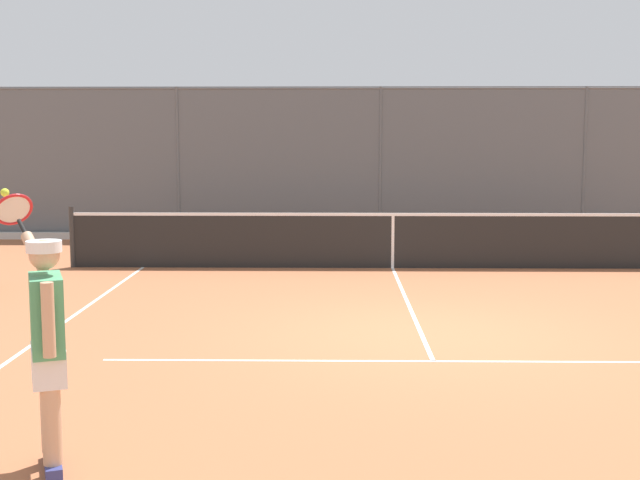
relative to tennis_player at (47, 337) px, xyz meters
The scene contains 5 objects.
ground_plane 5.12m from the tennis_player, 126.30° to the right, with size 60.00×60.00×0.00m, color #A8603D.
court_line_markings 4.06m from the tennis_player, 139.09° to the right, with size 8.77×11.19×0.01m.
fence_backdrop 14.16m from the tennis_player, 102.17° to the right, with size 20.88×1.37×3.35m.
tennis_net 9.50m from the tennis_player, 108.32° to the right, with size 11.26×0.09×1.07m.
tennis_player is the anchor object (origin of this frame).
Camera 1 is at (1.02, 9.72, 2.31)m, focal length 47.86 mm.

